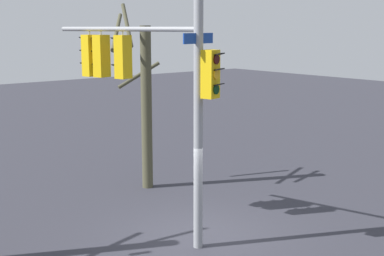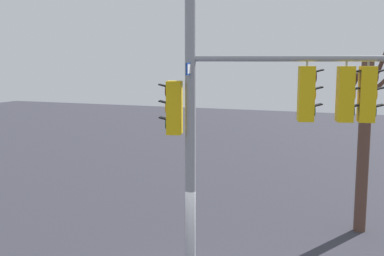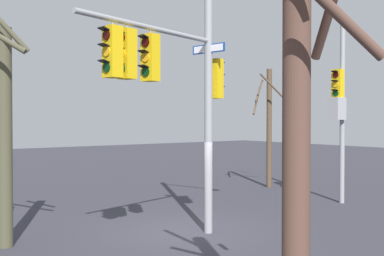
{
  "view_description": "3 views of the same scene",
  "coord_description": "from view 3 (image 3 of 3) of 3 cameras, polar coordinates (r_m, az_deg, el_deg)",
  "views": [
    {
      "loc": [
        9.78,
        -8.38,
        5.31
      ],
      "look_at": [
        0.59,
        -0.78,
        3.03
      ],
      "focal_mm": 49.4,
      "sensor_mm": 36.0,
      "label": 1
    },
    {
      "loc": [
        -3.0,
        8.47,
        5.24
      ],
      "look_at": [
        0.59,
        -0.9,
        3.78
      ],
      "focal_mm": 43.97,
      "sensor_mm": 36.0,
      "label": 2
    },
    {
      "loc": [
        -7.46,
        -10.32,
        3.12
      ],
      "look_at": [
        -0.02,
        -0.4,
        2.89
      ],
      "focal_mm": 43.08,
      "sensor_mm": 36.0,
      "label": 3
    }
  ],
  "objects": [
    {
      "name": "ground_plane",
      "position": [
        13.12,
        -1.0,
        -12.71
      ],
      "size": [
        80.0,
        80.0,
        0.0
      ],
      "primitive_type": "plane",
      "color": "#32323B"
    },
    {
      "name": "main_signal_pole_assembly",
      "position": [
        11.73,
        -0.62,
        8.83
      ],
      "size": [
        5.41,
        3.74,
        8.54
      ],
      "rotation": [
        0.0,
        0.0,
        3.41
      ],
      "color": "gray",
      "rests_on": "ground"
    },
    {
      "name": "secondary_pole_assembly",
      "position": [
        17.86,
        17.76,
        2.77
      ],
      "size": [
        0.75,
        0.48,
        6.78
      ],
      "rotation": [
        0.0,
        0.0,
        3.2
      ],
      "color": "gray",
      "rests_on": "ground"
    },
    {
      "name": "bare_tree_behind_pole",
      "position": [
        6.01,
        12.93,
        -1.62
      ],
      "size": [
        1.78,
        1.47,
        6.21
      ],
      "color": "brown",
      "rests_on": "ground"
    },
    {
      "name": "bare_tree_across_street",
      "position": [
        21.39,
        9.56,
        0.65
      ],
      "size": [
        2.12,
        1.94,
        5.89
      ],
      "color": "#4F3D2B",
      "rests_on": "ground"
    },
    {
      "name": "bare_tree_corner",
      "position": [
        12.06,
        -22.38,
        0.02
      ],
      "size": [
        1.76,
        2.29,
        6.07
      ],
      "color": "#484732",
      "rests_on": "ground"
    }
  ]
}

